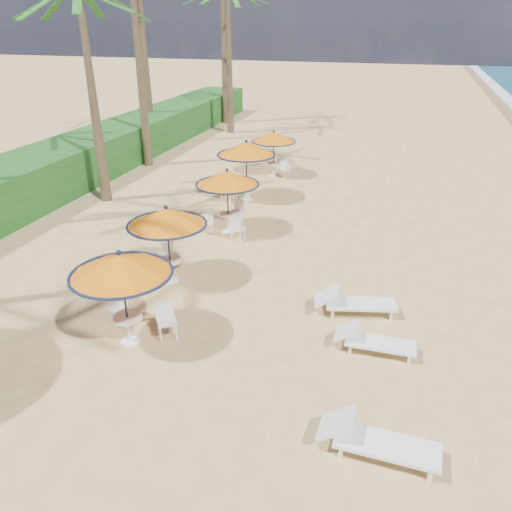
% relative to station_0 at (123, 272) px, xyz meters
% --- Properties ---
extents(ground, '(160.00, 160.00, 0.00)m').
position_rel_station_0_xyz_m(ground, '(4.79, -0.49, -1.80)').
color(ground, tan).
rests_on(ground, ground).
extents(scrub_hedge, '(3.00, 40.00, 1.80)m').
position_rel_station_0_xyz_m(scrub_hedge, '(-8.71, 10.51, -0.90)').
color(scrub_hedge, '#194716').
rests_on(scrub_hedge, ground).
extents(station_0, '(2.27, 2.27, 2.36)m').
position_rel_station_0_xyz_m(station_0, '(0.00, 0.00, 0.00)').
color(station_0, black).
rests_on(station_0, ground).
extents(station_1, '(2.20, 2.20, 2.30)m').
position_rel_station_0_xyz_m(station_1, '(-0.44, 2.95, -0.05)').
color(station_1, black).
rests_on(station_1, ground).
extents(station_2, '(2.18, 2.22, 2.28)m').
position_rel_station_0_xyz_m(station_2, '(-0.04, 6.84, -0.14)').
color(station_2, black).
rests_on(station_2, ground).
extents(station_3, '(2.36, 2.36, 2.46)m').
position_rel_station_0_xyz_m(station_3, '(-0.50, 10.25, 0.07)').
color(station_3, black).
rests_on(station_3, ground).
extents(station_4, '(2.06, 2.06, 2.15)m').
position_rel_station_0_xyz_m(station_4, '(-0.23, 13.90, -0.16)').
color(station_4, black).
rests_on(station_4, ground).
extents(lounger_near, '(2.08, 0.72, 0.74)m').
position_rel_station_0_xyz_m(lounger_near, '(5.67, -1.82, -1.46)').
color(lounger_near, white).
rests_on(lounger_near, ground).
extents(lounger_mid, '(1.81, 0.58, 0.65)m').
position_rel_station_0_xyz_m(lounger_mid, '(5.39, 1.17, -1.50)').
color(lounger_mid, white).
rests_on(lounger_mid, ground).
extents(lounger_far, '(2.15, 1.12, 0.74)m').
position_rel_station_0_xyz_m(lounger_far, '(4.77, 2.66, -1.46)').
color(lounger_far, white).
rests_on(lounger_far, ground).
extents(palm_3, '(5.00, 5.00, 7.83)m').
position_rel_station_0_xyz_m(palm_3, '(-5.97, 8.55, 5.31)').
color(palm_3, brown).
rests_on(palm_3, ground).
extents(palm_6, '(5.00, 5.00, 8.45)m').
position_rel_station_0_xyz_m(palm_6, '(-5.45, 22.58, 5.89)').
color(palm_6, brown).
rests_on(palm_6, ground).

